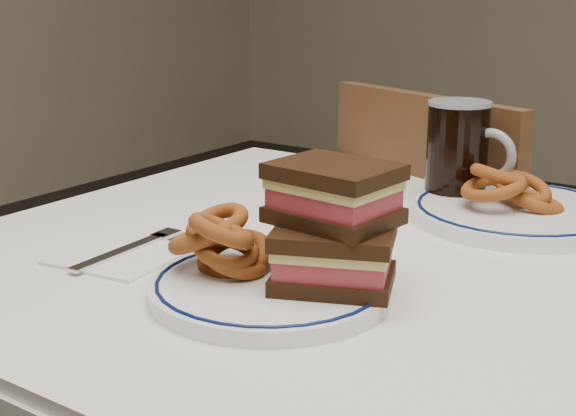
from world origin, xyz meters
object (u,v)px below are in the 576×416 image
Objects in this scene: beer_mug at (459,152)px; main_plate at (270,287)px; far_plate at (517,212)px; reuben_sandwich at (334,225)px; chair_far at (460,310)px.

main_plate is at bearing -91.65° from beer_mug.
main_plate is at bearing -105.74° from far_plate.
chair_far is at bearing 100.51° from reuben_sandwich.
beer_mug is 0.52× the size of far_plate.
beer_mug reaches higher than far_plate.
beer_mug is (0.01, 0.44, 0.07)m from main_plate.
beer_mug reaches higher than main_plate.
far_plate reaches higher than main_plate.
main_plate is 0.42m from far_plate.
far_plate is (0.06, 0.38, -0.07)m from reuben_sandwich.
reuben_sandwich reaches higher than main_plate.
reuben_sandwich is 0.98× the size of beer_mug.
chair_far is 5.97× the size of beer_mug.
reuben_sandwich is at bearing -84.09° from beer_mug.
far_plate is at bearing 80.94° from reuben_sandwich.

